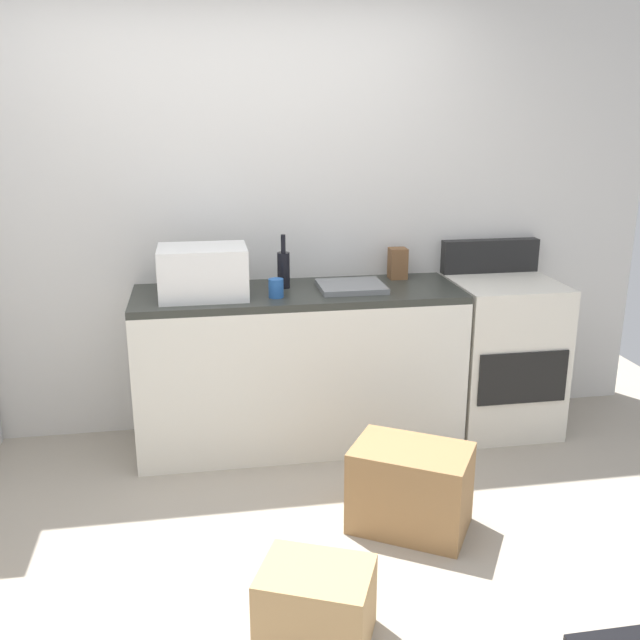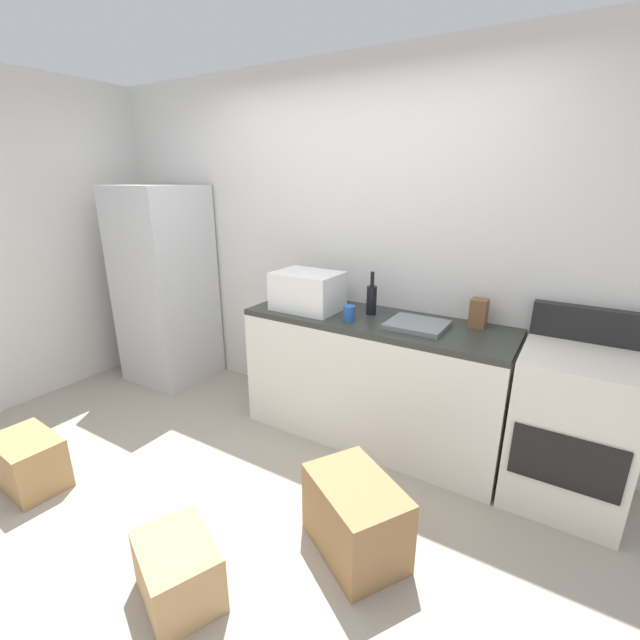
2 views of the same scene
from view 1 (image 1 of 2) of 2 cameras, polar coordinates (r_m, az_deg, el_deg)
name	(u,v)px [view 1 (image 1 of 2)]	position (r m, az deg, el deg)	size (l,w,h in m)	color
ground_plane	(269,570)	(3.17, -4.08, -19.36)	(6.00, 6.00, 0.00)	#9E9384
wall_back	(237,210)	(4.15, -6.67, 8.72)	(5.00, 0.10, 2.60)	silver
kitchen_counter	(299,367)	(4.05, -1.73, -3.80)	(1.80, 0.60, 0.90)	silver
stove_oven	(501,352)	(4.38, 14.29, -2.53)	(0.60, 0.61, 1.10)	silver
microwave	(203,272)	(3.80, -9.36, 3.81)	(0.46, 0.34, 0.27)	white
sink_basin	(351,286)	(3.94, 2.52, 2.71)	(0.36, 0.32, 0.03)	slate
wine_bottle	(284,269)	(3.95, -2.94, 4.14)	(0.07, 0.07, 0.30)	black
coffee_mug	(276,288)	(3.77, -3.55, 2.57)	(0.08, 0.08, 0.10)	#2659A5
knife_block	(398,263)	(4.20, 6.25, 4.54)	(0.10, 0.10, 0.18)	brown
cardboard_box_large	(410,488)	(3.36, 7.26, -13.22)	(0.52, 0.35, 0.40)	olive
cardboard_box_medium	(316,605)	(2.75, -0.34, -21.88)	(0.40, 0.30, 0.29)	tan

